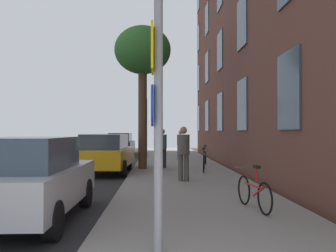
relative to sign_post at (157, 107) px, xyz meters
name	(u,v)px	position (x,y,z in m)	size (l,w,h in m)	color
ground_plane	(104,169)	(-2.47, 12.27, -2.06)	(41.80, 41.80, 0.00)	#332D28
road_asphalt	(59,169)	(-4.57, 12.27, -2.06)	(7.00, 38.00, 0.01)	#232326
sidewalk	(179,167)	(1.03, 12.27, -2.00)	(4.20, 38.00, 0.12)	gray
sign_post	(157,107)	(0.00, 0.00, 0.00)	(0.16, 0.60, 3.55)	gray
traffic_light	(145,117)	(-0.78, 17.72, 0.58)	(0.43, 0.24, 3.68)	black
tree_near	(143,53)	(-0.64, 11.04, 3.12)	(2.48, 2.48, 6.26)	#4C3823
bicycle_0	(254,192)	(2.01, 2.65, -1.58)	(0.44, 1.67, 0.93)	black
bicycle_1	(204,162)	(1.91, 9.87, -1.56)	(0.44, 1.73, 0.97)	black
bicycle_2	(205,157)	(2.39, 13.18, -1.58)	(0.42, 1.74, 0.94)	black
pedestrian_0	(184,150)	(0.87, 7.00, -0.93)	(0.41, 0.41, 1.78)	#4C4742
pedestrian_1	(162,145)	(0.24, 11.46, -0.95)	(0.54, 0.54, 1.74)	#26262D
pedestrian_2	(180,143)	(1.33, 15.89, -0.99)	(0.44, 0.44, 1.68)	navy
car_0	(28,178)	(-2.47, 2.21, -1.22)	(1.88, 4.04, 1.62)	#B7B7BC
car_1	(106,153)	(-2.14, 10.24, -1.22)	(2.10, 4.40, 1.62)	orange
car_2	(121,144)	(-2.68, 21.84, -1.22)	(1.80, 4.38, 1.62)	black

